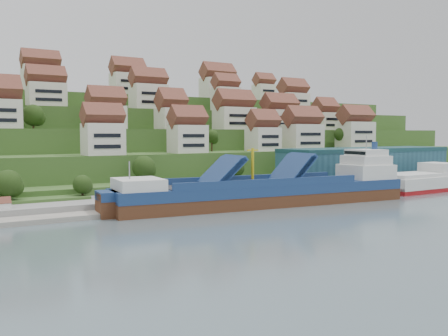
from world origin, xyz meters
TOP-DOWN VIEW (x-y plane):
  - ground at (0.00, 0.00)m, footprint 300.00×300.00m
  - quay at (20.00, 15.00)m, footprint 180.00×14.00m
  - hillside at (0.00, 103.55)m, footprint 260.00×128.00m
  - hillside_village at (2.72, 61.36)m, footprint 160.05×64.27m
  - hillside_trees at (-13.69, 43.04)m, footprint 142.95×62.64m
  - warehouse at (52.00, 17.00)m, footprint 60.00×15.00m
  - flagpole at (18.11, 10.00)m, footprint 1.28×0.16m
  - cargo_ship at (2.73, -0.14)m, footprint 72.68×18.71m
  - second_ship at (57.06, -0.43)m, footprint 30.10×11.54m

SIDE VIEW (x-z plane):
  - ground at x=0.00m, z-range 0.00..0.00m
  - quay at x=20.00m, z-range 0.00..2.20m
  - second_ship at x=57.06m, z-range -1.72..6.96m
  - cargo_ship at x=2.73m, z-range -4.86..11.01m
  - flagpole at x=18.11m, z-range 2.88..10.88m
  - warehouse at x=52.00m, z-range 2.20..12.20m
  - hillside at x=0.00m, z-range -4.84..26.16m
  - hillside_trees at x=-13.69m, z-range 0.54..31.35m
  - hillside_village at x=2.72m, z-range 10.17..39.13m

